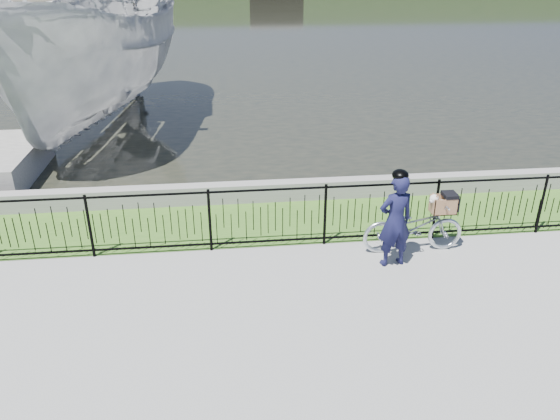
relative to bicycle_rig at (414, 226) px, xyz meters
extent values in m
plane|color=gray|center=(-2.48, -1.21, -0.47)|extent=(120.00, 120.00, 0.00)
cube|color=#3E6A21|center=(-2.48, 1.39, -0.47)|extent=(60.00, 2.00, 0.01)
plane|color=black|center=(-2.48, 31.79, -0.47)|extent=(120.00, 120.00, 0.00)
cube|color=gray|center=(-2.48, 2.39, -0.27)|extent=(60.00, 0.30, 0.40)
imported|color=silver|center=(-0.01, 0.00, -0.01)|extent=(1.75, 0.61, 0.92)
cube|color=black|center=(0.47, 0.00, 0.24)|extent=(0.38, 0.18, 0.02)
cube|color=#936744|center=(0.47, 0.00, 0.24)|extent=(0.41, 0.27, 0.01)
cube|color=#936744|center=(0.47, 0.13, 0.38)|extent=(0.41, 0.02, 0.29)
cube|color=#936744|center=(0.47, -0.13, 0.38)|extent=(0.41, 0.02, 0.29)
cube|color=#936744|center=(0.67, 0.00, 0.38)|extent=(0.01, 0.27, 0.29)
cube|color=#936744|center=(0.27, 0.00, 0.38)|extent=(0.01, 0.27, 0.29)
cube|color=black|center=(0.56, 0.00, 0.56)|extent=(0.23, 0.28, 0.06)
cube|color=black|center=(0.69, 0.00, 0.41)|extent=(0.02, 0.28, 0.23)
ellipsoid|color=silver|center=(0.45, 0.00, 0.37)|extent=(0.31, 0.22, 0.20)
sphere|color=silver|center=(0.29, -0.02, 0.51)|extent=(0.15, 0.15, 0.15)
sphere|color=silver|center=(0.24, -0.04, 0.48)|extent=(0.07, 0.07, 0.07)
sphere|color=black|center=(0.21, -0.05, 0.47)|extent=(0.02, 0.02, 0.02)
cone|color=#9A5C40|center=(0.29, 0.04, 0.57)|extent=(0.06, 0.08, 0.08)
cone|color=#9A5C40|center=(0.31, -0.06, 0.57)|extent=(0.06, 0.08, 0.08)
imported|color=#131436|center=(-0.49, -0.41, 0.33)|extent=(0.64, 0.48, 1.60)
ellipsoid|color=black|center=(-0.49, -0.41, 1.11)|extent=(0.26, 0.29, 0.18)
imported|color=#B4B4B4|center=(-6.67, 7.86, 1.63)|extent=(5.60, 11.37, 4.21)
camera|label=1|loc=(-3.21, -8.02, 4.28)|focal=35.00mm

